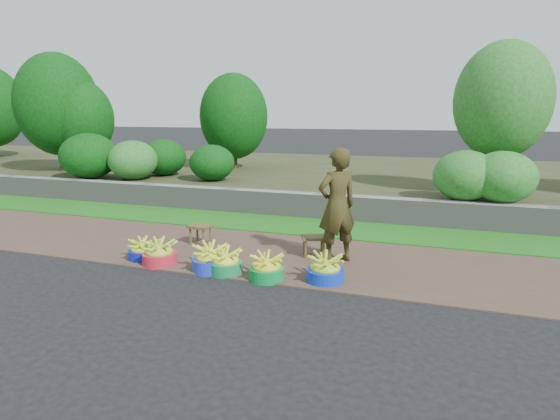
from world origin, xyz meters
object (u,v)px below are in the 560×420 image
(basin_f, at_px, (325,270))
(stool_left, at_px, (200,229))
(basin_d, at_px, (225,263))
(vendor_woman, at_px, (337,206))
(basin_c, at_px, (210,259))
(basin_b, at_px, (159,254))
(stool_right, at_px, (314,240))
(basin_a, at_px, (143,251))
(basin_e, at_px, (267,268))

(basin_f, bearing_deg, stool_left, 156.56)
(basin_d, height_order, vendor_woman, vendor_woman)
(basin_c, bearing_deg, basin_b, -179.97)
(stool_left, height_order, vendor_woman, vendor_woman)
(basin_c, relative_size, stool_right, 1.19)
(basin_a, xyz_separation_m, basin_c, (1.25, -0.12, 0.03))
(basin_d, bearing_deg, stool_right, 49.33)
(basin_c, distance_m, basin_f, 1.69)
(basin_a, xyz_separation_m, basin_b, (0.39, -0.12, 0.02))
(basin_d, height_order, basin_f, basin_f)
(basin_a, bearing_deg, basin_e, -5.26)
(basin_d, height_order, basin_e, basin_e)
(basin_d, bearing_deg, basin_b, 178.80)
(stool_right, bearing_deg, stool_left, 178.80)
(basin_a, bearing_deg, basin_c, -5.56)
(vendor_woman, bearing_deg, basin_e, 13.73)
(basin_a, distance_m, vendor_woman, 3.11)
(basin_a, distance_m, stool_right, 2.70)
(basin_d, relative_size, basin_e, 0.99)
(basin_e, bearing_deg, basin_a, 174.74)
(basin_b, distance_m, basin_c, 0.86)
(basin_b, xyz_separation_m, basin_c, (0.86, 0.00, 0.01))
(stool_right, xyz_separation_m, vendor_woman, (0.39, -0.13, 0.61))
(basin_c, xyz_separation_m, basin_d, (0.25, -0.02, -0.02))
(basin_d, xyz_separation_m, basin_e, (0.65, -0.05, 0.00))
(basin_c, bearing_deg, basin_e, -4.85)
(basin_e, xyz_separation_m, stool_right, (0.34, 1.21, 0.12))
(basin_b, xyz_separation_m, stool_right, (2.11, 1.13, 0.11))
(basin_e, height_order, stool_right, basin_e)
(basin_e, bearing_deg, basin_f, 12.35)
(basin_d, xyz_separation_m, basin_f, (1.44, 0.12, 0.01))
(stool_left, distance_m, vendor_woman, 2.52)
(basin_f, distance_m, vendor_woman, 1.16)
(basin_a, distance_m, basin_f, 2.94)
(basin_c, xyz_separation_m, basin_e, (0.91, -0.08, -0.02))
(basin_e, height_order, stool_left, basin_e)
(basin_b, distance_m, basin_d, 1.12)
(basin_a, xyz_separation_m, vendor_woman, (2.88, 0.88, 0.74))
(basin_b, bearing_deg, basin_e, -2.48)
(basin_c, height_order, stool_right, basin_c)
(basin_d, distance_m, basin_f, 1.44)
(basin_d, distance_m, stool_left, 1.60)
(basin_d, xyz_separation_m, stool_left, (-1.06, 1.20, 0.12))
(basin_e, height_order, basin_f, basin_f)
(basin_a, bearing_deg, stool_left, 67.21)
(basin_d, height_order, stool_right, basin_d)
(basin_b, height_order, vendor_woman, vendor_woman)
(basin_a, xyz_separation_m, basin_d, (1.50, -0.15, 0.01))
(basin_d, xyz_separation_m, vendor_woman, (1.38, 1.03, 0.73))
(basin_f, relative_size, vendor_woman, 0.30)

